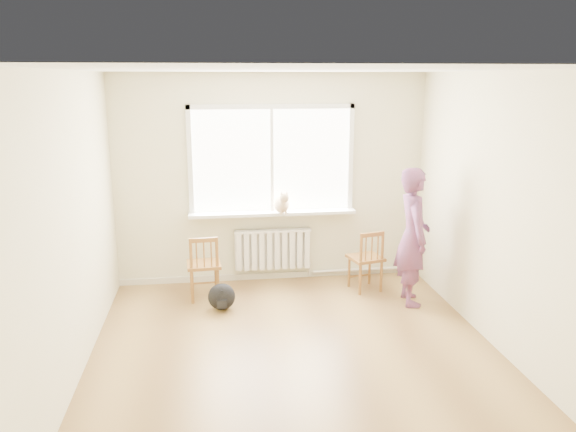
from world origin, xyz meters
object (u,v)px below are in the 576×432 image
object	(u,v)px
person	(413,237)
cat	(282,203)
chair_left	(204,267)
chair_right	(367,260)
backpack	(222,297)

from	to	relation	value
person	cat	distance (m)	1.69
chair_left	cat	world-z (taller)	cat
chair_right	backpack	distance (m)	1.88
chair_left	person	xyz separation A→B (m)	(2.44, -0.42, 0.41)
cat	backpack	distance (m)	1.44
backpack	cat	bearing A→B (deg)	43.91
person	backpack	xyz separation A→B (m)	(-2.25, 0.08, -0.66)
cat	backpack	bearing A→B (deg)	-143.74
chair_left	cat	bearing A→B (deg)	-160.97
chair_left	person	size ratio (longest dim) A/B	0.49
chair_right	cat	xyz separation A→B (m)	(-1.03, 0.41, 0.67)
chair_right	cat	distance (m)	1.30
backpack	person	bearing A→B (deg)	-1.92
chair_left	backpack	distance (m)	0.47
person	cat	xyz separation A→B (m)	(-1.45, 0.85, 0.26)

